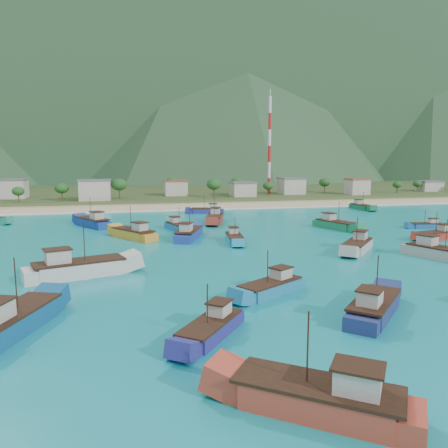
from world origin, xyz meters
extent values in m
plane|color=#0C8784|center=(0.00, 0.00, 0.00)|extent=(600.00, 600.00, 0.00)
cube|color=beige|center=(0.00, 79.00, 0.00)|extent=(400.00, 18.00, 1.20)
cube|color=#385123|center=(0.00, 140.00, 0.00)|extent=(400.00, 110.00, 2.40)
cube|color=white|center=(0.00, 69.50, 0.00)|extent=(400.00, 2.50, 0.08)
cube|color=slate|center=(-150.00, 520.00, 130.00)|extent=(1400.00, 160.00, 260.00)
cube|color=#385942|center=(120.00, 400.00, 100.00)|extent=(1100.00, 160.00, 200.00)
cube|color=#284C2D|center=(-40.00, 300.00, 75.00)|extent=(800.00, 160.00, 150.00)
cone|color=#284C2D|center=(60.00, 300.00, 85.00)|extent=(280.00, 280.00, 170.00)
cone|color=#284C2D|center=(260.00, 300.00, 105.00)|extent=(280.00, 280.00, 210.00)
cube|color=beige|center=(-62.38, 109.45, 5.01)|extent=(8.43, 9.20, 6.83)
cube|color=beige|center=(-32.17, 94.26, 5.09)|extent=(10.67, 8.29, 6.98)
cube|color=beige|center=(-1.54, 108.40, 4.47)|extent=(8.90, 7.42, 5.75)
cube|color=beige|center=(24.10, 99.19, 4.21)|extent=(8.99, 9.07, 5.21)
cube|color=beige|center=(47.21, 105.69, 4.82)|extent=(9.56, 9.22, 6.44)
cube|color=beige|center=(72.98, 96.80, 4.71)|extent=(8.17, 7.26, 6.21)
cube|color=beige|center=(115.76, 107.29, 3.76)|extent=(10.07, 7.20, 4.31)
cylinder|color=red|center=(38.03, 108.00, 4.96)|extent=(1.20, 1.20, 6.72)
cylinder|color=white|center=(38.03, 108.00, 11.68)|extent=(1.20, 1.20, 6.72)
cylinder|color=red|center=(38.03, 108.00, 18.39)|extent=(1.20, 1.20, 6.72)
cylinder|color=white|center=(38.03, 108.00, 25.11)|extent=(1.20, 1.20, 6.72)
cylinder|color=red|center=(38.03, 108.00, 31.83)|extent=(1.20, 1.20, 6.72)
cylinder|color=white|center=(38.03, 108.00, 38.55)|extent=(1.20, 1.20, 6.72)
cube|color=beige|center=(-28.05, -6.54, 0.85)|extent=(14.30, 8.09, 2.49)
cube|color=beige|center=(-30.72, -7.41, 3.11)|extent=(3.74, 3.35, 2.03)
cylinder|color=#382114|center=(-27.31, -6.30, 4.90)|extent=(0.12, 0.12, 5.61)
cube|color=gold|center=(-20.22, 22.19, 0.68)|extent=(9.52, 11.84, 2.16)
cube|color=beige|center=(-18.87, 20.17, 2.64)|extent=(3.31, 3.46, 1.76)
cylinder|color=#382114|center=(-20.60, 22.75, 4.19)|extent=(0.12, 0.12, 4.86)
cube|color=navy|center=(-29.62, 40.80, 0.75)|extent=(9.52, 12.88, 2.31)
cube|color=beige|center=(-28.34, 38.54, 2.84)|extent=(3.44, 3.65, 1.87)
cylinder|color=#382114|center=(-29.98, 41.42, 4.50)|extent=(0.12, 0.12, 5.19)
cube|color=#19599C|center=(48.13, 20.69, 0.32)|extent=(8.22, 3.57, 1.45)
cube|color=beige|center=(49.74, 20.43, 1.63)|extent=(2.01, 1.72, 1.17)
cylinder|color=#382114|center=(47.69, 20.76, 2.67)|extent=(0.12, 0.12, 3.25)
cube|color=navy|center=(2.15, 60.25, 0.51)|extent=(10.40, 5.02, 1.82)
cube|color=beige|center=(4.15, 59.82, 2.16)|extent=(2.61, 2.27, 1.48)
cylinder|color=#382114|center=(1.60, 60.37, 3.46)|extent=(0.12, 0.12, 4.09)
cube|color=#BD402C|center=(-9.85, -44.57, 0.70)|extent=(11.85, 10.03, 2.20)
cube|color=beige|center=(-7.85, -46.03, 2.69)|extent=(3.52, 3.41, 1.78)
cylinder|color=#382114|center=(-10.40, -44.16, 4.27)|extent=(0.12, 0.12, 4.94)
cube|color=#B62E21|center=(40.72, 7.57, 0.51)|extent=(10.38, 5.05, 1.81)
cube|color=beige|center=(42.71, 8.02, 2.15)|extent=(2.61, 2.28, 1.47)
cylinder|color=#382114|center=(40.17, 7.45, 3.46)|extent=(0.12, 0.12, 4.08)
cube|color=#115285|center=(-32.21, -25.77, 0.75)|extent=(7.95, 13.12, 2.29)
cylinder|color=#382114|center=(-31.95, -25.09, 4.48)|extent=(0.12, 0.12, 5.16)
cube|color=#11613A|center=(53.39, 58.98, 0.55)|extent=(3.55, 10.55, 1.89)
cube|color=beige|center=(53.30, 61.11, 2.26)|extent=(2.01, 2.45, 1.54)
cylinder|color=#382114|center=(53.42, 58.39, 3.62)|extent=(0.12, 0.12, 4.26)
cube|color=#A6A397|center=(28.73, -8.24, 0.69)|extent=(7.85, 12.42, 2.18)
cube|color=beige|center=(27.80, -5.97, 2.66)|extent=(3.07, 3.35, 1.77)
cylinder|color=#382114|center=(28.99, -8.87, 4.23)|extent=(0.12, 0.12, 4.90)
cube|color=#B6ADA4|center=(18.39, 0.21, 0.63)|extent=(10.08, 10.67, 2.06)
cube|color=beige|center=(19.94, 1.93, 2.50)|extent=(3.27, 3.30, 1.68)
cylinder|color=#382114|center=(17.95, -0.27, 3.98)|extent=(0.12, 0.12, 4.64)
cube|color=#213B96|center=(-8.96, 19.50, 0.68)|extent=(7.58, 12.38, 2.17)
cube|color=beige|center=(-9.84, 17.23, 2.65)|extent=(3.01, 3.31, 1.76)
cylinder|color=#382114|center=(-8.71, 20.13, 4.20)|extent=(0.12, 0.12, 4.87)
cube|color=teal|center=(-4.68, -20.04, 0.51)|extent=(10.03, 7.77, 1.81)
cube|color=beige|center=(-2.94, -18.96, 2.15)|extent=(2.89, 2.75, 1.47)
cylinder|color=#382114|center=(-5.16, -20.34, 3.46)|extent=(0.12, 0.12, 4.08)
cube|color=navy|center=(3.58, -29.44, 0.64)|extent=(10.37, 10.52, 2.07)
cube|color=beige|center=(1.95, -31.11, 2.52)|extent=(3.30, 3.31, 1.68)
cylinder|color=#382114|center=(4.03, -28.98, 4.01)|extent=(0.12, 0.12, 4.66)
cube|color=teal|center=(-0.81, 13.15, 0.45)|extent=(3.91, 9.67, 1.71)
cube|color=beige|center=(-0.57, 15.06, 2.00)|extent=(1.97, 2.33, 1.39)
cylinder|color=#382114|center=(-0.88, 12.62, 3.23)|extent=(0.12, 0.12, 3.85)
cube|color=#1B7F4B|center=(26.54, 24.14, 0.67)|extent=(7.17, 12.22, 2.13)
cube|color=beige|center=(25.74, 26.41, 2.60)|extent=(2.91, 3.23, 1.73)
cylinder|color=#382114|center=(26.76, 23.52, 4.13)|extent=(0.12, 0.12, 4.80)
cube|color=#2274B5|center=(-9.86, 30.53, 0.50)|extent=(5.61, 10.33, 1.80)
cube|color=beige|center=(-10.44, 32.48, 2.13)|extent=(2.38, 2.67, 1.46)
cylinder|color=#382114|center=(-9.70, 30.00, 3.43)|extent=(0.12, 0.12, 4.05)
cube|color=navy|center=(-14.25, -31.10, 0.46)|extent=(7.98, 9.18, 1.72)
cube|color=beige|center=(-13.07, -29.57, 2.01)|extent=(2.68, 2.76, 1.39)
cylinder|color=#382114|center=(-14.58, -31.52, 3.25)|extent=(0.12, 0.12, 3.86)
cube|color=maroon|center=(0.71, 40.47, 0.70)|extent=(6.97, 12.64, 2.20)
cube|color=beige|center=(1.43, 42.84, 2.70)|extent=(2.93, 3.28, 1.79)
cylinder|color=#382114|center=(0.51, 39.81, 4.28)|extent=(0.12, 0.12, 4.96)
camera|label=1|loc=(-21.44, -68.74, 16.25)|focal=35.00mm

